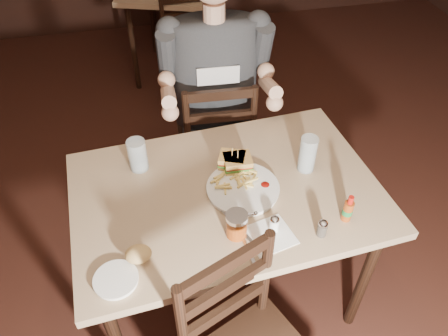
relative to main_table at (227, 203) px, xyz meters
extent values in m
plane|color=black|center=(0.16, -0.22, -0.69)|extent=(7.00, 7.00, 0.00)
cube|color=tan|center=(0.00, 0.00, 0.06)|extent=(1.31, 0.92, 0.04)
cylinder|color=black|center=(-0.57, 0.30, -0.33)|extent=(0.05, 0.05, 0.73)
cylinder|color=black|center=(0.57, -0.30, -0.33)|extent=(0.05, 0.05, 0.73)
cylinder|color=black|center=(0.52, 0.37, -0.33)|extent=(0.05, 0.05, 0.73)
cylinder|color=black|center=(-0.29, 2.08, -0.33)|extent=(0.04, 0.04, 0.73)
cylinder|color=black|center=(-0.08, 2.69, -0.33)|extent=(0.04, 0.04, 0.73)
cylinder|color=black|center=(0.31, 1.87, -0.33)|extent=(0.04, 0.04, 0.73)
cylinder|color=black|center=(0.52, 2.48, -0.33)|extent=(0.04, 0.04, 0.73)
cylinder|color=white|center=(0.06, -0.02, 0.09)|extent=(0.31, 0.31, 0.02)
ellipsoid|color=maroon|center=(0.16, -0.02, 0.10)|extent=(0.04, 0.04, 0.01)
cylinder|color=silver|center=(-0.34, 0.22, 0.15)|extent=(0.08, 0.08, 0.15)
cylinder|color=silver|center=(0.36, 0.05, 0.16)|extent=(0.08, 0.08, 0.17)
cube|color=white|center=(0.10, -0.26, 0.08)|extent=(0.20, 0.19, 0.00)
cube|color=silver|center=(0.00, -0.20, 0.08)|extent=(0.09, 0.19, 0.00)
cube|color=silver|center=(0.01, -0.31, 0.08)|extent=(0.03, 0.17, 0.01)
cylinder|color=white|center=(-0.46, -0.34, 0.08)|extent=(0.16, 0.16, 0.01)
ellipsoid|color=#DDAD60|center=(-0.38, -0.27, 0.12)|extent=(0.10, 0.08, 0.06)
camera|label=1|loc=(-0.28, -1.21, 1.37)|focal=35.00mm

